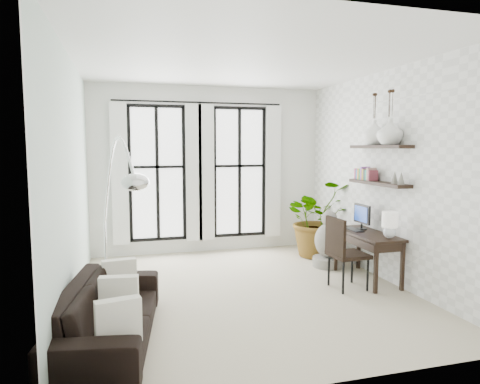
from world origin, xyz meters
name	(u,v)px	position (x,y,z in m)	size (l,w,h in m)	color
floor	(244,291)	(0.00, 0.00, 0.00)	(5.00, 5.00, 0.00)	#B8AF92
ceiling	(245,61)	(0.00, 0.00, 3.20)	(5.00, 5.00, 0.00)	white
wall_left	(71,183)	(-2.25, 0.00, 1.60)	(5.00, 5.00, 0.00)	silver
wall_right	(386,176)	(2.25, 0.00, 1.60)	(5.00, 5.00, 0.00)	white
wall_back	(209,170)	(0.00, 2.50, 1.60)	(4.50, 4.50, 0.00)	white
windows	(200,172)	(-0.20, 2.43, 1.56)	(3.26, 0.13, 2.65)	white
wall_shelves	(377,168)	(2.11, 0.03, 1.73)	(0.25, 1.30, 0.60)	black
sofa	(110,312)	(-1.80, -1.15, 0.32)	(2.19, 0.86, 0.64)	black
throw_pillows	(119,295)	(-1.70, -1.15, 0.50)	(0.40, 1.52, 0.40)	silver
plant	(318,218)	(1.88, 1.57, 0.72)	(1.30, 1.12, 1.44)	#2D7228
desk	(369,236)	(1.95, -0.06, 0.70)	(0.53, 1.26, 1.14)	black
desk_chair	(343,248)	(1.39, -0.27, 0.60)	(0.52, 0.52, 1.05)	black
arc_lamp	(117,175)	(-1.70, -0.17, 1.70)	(0.71, 2.18, 2.18)	silver
buddha	(329,243)	(1.74, 0.84, 0.41)	(0.54, 0.54, 0.97)	gray
vase_a	(390,132)	(2.11, -0.26, 2.27)	(0.37, 0.37, 0.38)	white
vase_b	(374,133)	(2.11, 0.14, 2.27)	(0.37, 0.37, 0.38)	white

